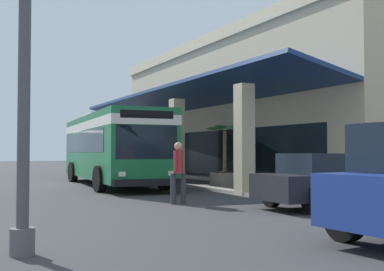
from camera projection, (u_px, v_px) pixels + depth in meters
ground at (212, 179)px, 26.83m from camera, size 120.00×120.00×0.00m
curb_strip at (153, 181)px, 24.39m from camera, size 26.49×0.50×0.12m
plaza_building at (303, 112)px, 28.93m from camera, size 22.38×16.90×7.71m
transit_bus at (112, 144)px, 22.07m from camera, size 11.39×3.56×3.34m
parked_sedan_charcoal at (335, 180)px, 13.04m from camera, size 2.62×4.50×1.47m
pedestrian at (178, 169)px, 14.09m from camera, size 0.55×0.51×1.79m
potted_palm at (225, 172)px, 20.40m from camera, size 1.82×1.74×2.67m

